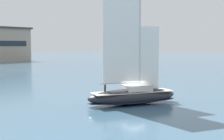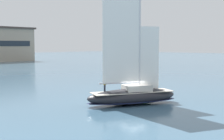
{
  "view_description": "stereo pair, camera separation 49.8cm",
  "coord_description": "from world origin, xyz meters",
  "views": [
    {
      "loc": [
        -25.95,
        -20.56,
        6.4
      ],
      "look_at": [
        0.0,
        3.0,
        3.54
      ],
      "focal_mm": 50.0,
      "sensor_mm": 36.0,
      "label": 1
    },
    {
      "loc": [
        -25.61,
        -20.93,
        6.4
      ],
      "look_at": [
        0.0,
        3.0,
        3.54
      ],
      "focal_mm": 50.0,
      "sensor_mm": 36.0,
      "label": 2
    }
  ],
  "objects": [
    {
      "name": "ground_plane",
      "position": [
        0.0,
        0.0,
        0.0
      ],
      "size": [
        400.0,
        400.0,
        0.0
      ],
      "primitive_type": "plane",
      "color": "#42667F"
    },
    {
      "name": "channel_buoy",
      "position": [
        8.42,
        4.72,
        0.91
      ],
      "size": [
        1.27,
        1.27,
        2.28
      ],
      "color": "green",
      "rests_on": "ground"
    },
    {
      "name": "sailboat_main",
      "position": [
        0.01,
        -0.01,
        1.11
      ],
      "size": [
        10.45,
        7.05,
        14.05
      ],
      "color": "#232328",
      "rests_on": "ground"
    }
  ]
}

